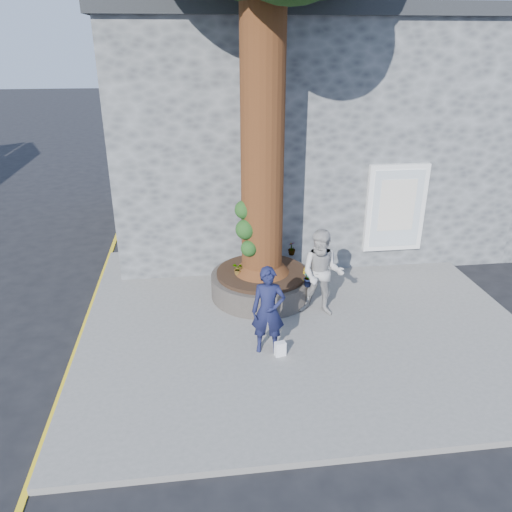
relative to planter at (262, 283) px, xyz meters
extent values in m
plane|color=black|center=(-0.80, -2.00, -0.41)|extent=(120.00, 120.00, 0.00)
cube|color=slate|center=(0.70, -1.00, -0.35)|extent=(9.00, 8.00, 0.12)
cube|color=yellow|center=(-3.85, -1.00, -0.41)|extent=(0.10, 30.00, 0.01)
cube|color=#484B4D|center=(1.70, 5.20, 2.59)|extent=(10.00, 8.00, 6.00)
cube|color=black|center=(1.70, 5.20, 5.74)|extent=(10.30, 8.30, 0.30)
cube|color=white|center=(3.50, 1.14, 1.29)|extent=(1.50, 0.12, 2.20)
cube|color=silver|center=(3.50, 1.08, 1.29)|extent=(1.25, 0.04, 1.95)
cube|color=silver|center=(3.50, 1.06, 1.39)|extent=(0.90, 0.02, 1.30)
cylinder|color=black|center=(0.00, 0.00, -0.03)|extent=(2.30, 2.30, 0.52)
cylinder|color=black|center=(0.00, 0.00, 0.27)|extent=(2.04, 2.04, 0.08)
cylinder|color=#3E220F|center=(0.00, 0.00, 4.06)|extent=(0.90, 0.90, 7.50)
cone|color=#3E220F|center=(0.00, 0.00, 0.66)|extent=(1.24, 1.24, 0.70)
sphere|color=#153F15|center=(-0.38, -0.20, 1.41)|extent=(0.44, 0.44, 0.44)
sphere|color=#153F15|center=(-0.32, -0.30, 1.01)|extent=(0.36, 0.36, 0.36)
sphere|color=#153F15|center=(-0.40, -0.08, 1.81)|extent=(0.40, 0.40, 0.40)
imported|color=#141838|center=(-0.19, -2.23, 0.56)|extent=(0.68, 0.50, 1.70)
imported|color=#ADAAA6|center=(1.13, -0.99, 0.65)|extent=(1.11, 0.99, 1.88)
cube|color=white|center=(0.01, -2.43, -0.15)|extent=(0.22, 0.16, 0.28)
imported|color=gray|center=(0.85, -0.85, 0.48)|extent=(0.21, 0.22, 0.34)
imported|color=gray|center=(0.85, -0.85, 0.52)|extent=(0.31, 0.31, 0.42)
imported|color=gray|center=(0.85, 0.85, 0.47)|extent=(0.25, 0.25, 0.33)
imported|color=gray|center=(-0.54, -0.13, 0.45)|extent=(0.33, 0.34, 0.29)
camera|label=1|loc=(-1.43, -10.10, 5.10)|focal=35.00mm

